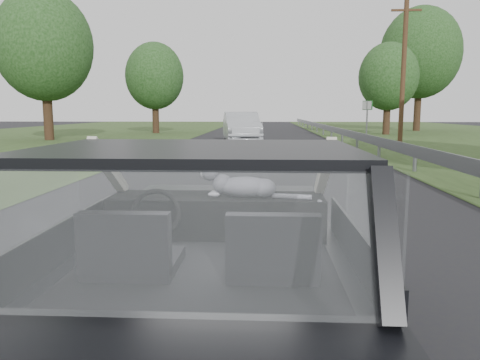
# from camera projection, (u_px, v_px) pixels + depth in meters

# --- Properties ---
(subject_car) EXTENTS (1.80, 4.00, 1.45)m
(subject_car) POSITION_uv_depth(u_px,v_px,m) (207.00, 257.00, 2.92)
(subject_car) COLOR black
(subject_car) RESTS_ON ground
(dashboard) EXTENTS (1.58, 0.45, 0.30)m
(dashboard) POSITION_uv_depth(u_px,v_px,m) (217.00, 215.00, 3.52)
(dashboard) COLOR black
(dashboard) RESTS_ON subject_car
(driver_seat) EXTENTS (0.50, 0.72, 0.42)m
(driver_seat) POSITION_uv_depth(u_px,v_px,m) (130.00, 245.00, 2.63)
(driver_seat) COLOR black
(driver_seat) RESTS_ON subject_car
(passenger_seat) EXTENTS (0.50, 0.72, 0.42)m
(passenger_seat) POSITION_uv_depth(u_px,v_px,m) (273.00, 247.00, 2.59)
(passenger_seat) COLOR black
(passenger_seat) RESTS_ON subject_car
(steering_wheel) EXTENTS (0.36, 0.36, 0.04)m
(steering_wheel) POSITION_uv_depth(u_px,v_px,m) (155.00, 214.00, 3.24)
(steering_wheel) COLOR black
(steering_wheel) RESTS_ON dashboard
(cat) EXTENTS (0.60, 0.25, 0.26)m
(cat) POSITION_uv_depth(u_px,v_px,m) (245.00, 186.00, 3.42)
(cat) COLOR #9090A1
(cat) RESTS_ON dashboard
(guardrail) EXTENTS (0.05, 90.00, 0.32)m
(guardrail) POSITION_uv_depth(u_px,v_px,m) (411.00, 150.00, 12.59)
(guardrail) COLOR slate
(guardrail) RESTS_ON ground
(other_car) EXTENTS (2.58, 5.07, 1.60)m
(other_car) POSITION_uv_depth(u_px,v_px,m) (241.00, 127.00, 24.29)
(other_car) COLOR #ABAFB5
(other_car) RESTS_ON ground
(highway_sign) EXTENTS (0.45, 0.85, 2.22)m
(highway_sign) POSITION_uv_depth(u_px,v_px,m) (367.00, 120.00, 26.88)
(highway_sign) COLOR #16541D
(highway_sign) RESTS_ON ground
(utility_pole) EXTENTS (0.29, 0.29, 7.08)m
(utility_pole) POSITION_uv_depth(u_px,v_px,m) (403.00, 71.00, 22.56)
(utility_pole) COLOR brown
(utility_pole) RESTS_ON ground
(tree_2) EXTENTS (4.58, 4.58, 6.13)m
(tree_2) POSITION_uv_depth(u_px,v_px,m) (388.00, 90.00, 32.28)
(tree_2) COLOR black
(tree_2) RESTS_ON ground
(tree_3) EXTENTS (7.38, 7.38, 9.70)m
(tree_3) POSITION_uv_depth(u_px,v_px,m) (419.00, 71.00, 38.03)
(tree_3) COLOR black
(tree_3) RESTS_ON ground
(tree_5) EXTENTS (5.57, 5.57, 7.99)m
(tree_5) POSITION_uv_depth(u_px,v_px,m) (45.00, 68.00, 25.85)
(tree_5) COLOR black
(tree_5) RESTS_ON ground
(tree_6) EXTENTS (4.95, 4.95, 6.42)m
(tree_6) POSITION_uv_depth(u_px,v_px,m) (155.00, 89.00, 34.35)
(tree_6) COLOR black
(tree_6) RESTS_ON ground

